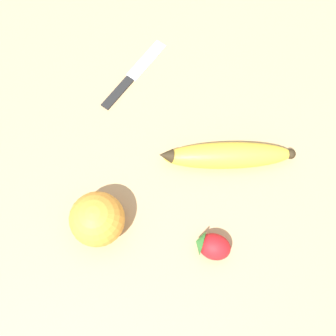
% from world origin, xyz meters
% --- Properties ---
extents(ground_plane, '(3.00, 3.00, 0.00)m').
position_xyz_m(ground_plane, '(0.00, 0.00, 0.00)').
color(ground_plane, tan).
extents(banana, '(0.05, 0.23, 0.04)m').
position_xyz_m(banana, '(-0.01, 0.03, 0.02)').
color(banana, gold).
rests_on(banana, ground_plane).
extents(orange, '(0.08, 0.08, 0.08)m').
position_xyz_m(orange, '(-0.11, 0.24, 0.04)').
color(orange, orange).
rests_on(orange, ground_plane).
extents(strawberry, '(0.05, 0.06, 0.04)m').
position_xyz_m(strawberry, '(-0.15, 0.06, 0.02)').
color(strawberry, red).
rests_on(strawberry, ground_plane).
extents(paring_knife, '(0.15, 0.12, 0.01)m').
position_xyz_m(paring_knife, '(0.16, 0.19, 0.00)').
color(paring_knife, silver).
rests_on(paring_knife, ground_plane).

